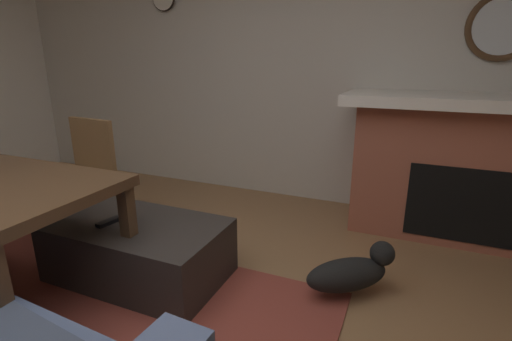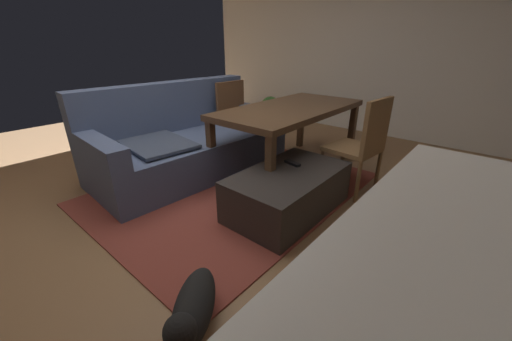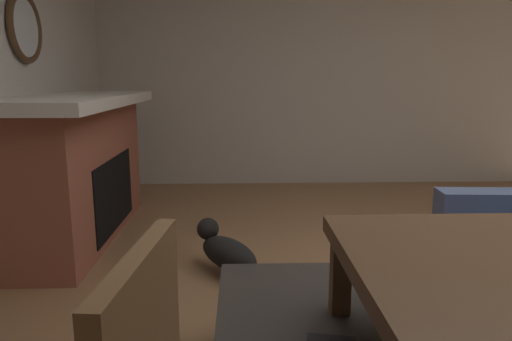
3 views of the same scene
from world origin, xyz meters
The scene contains 11 objects.
floor centered at (0.00, 0.00, 0.00)m, with size 8.33×8.33×0.00m, color olive.
wall_right_window_side centered at (3.47, 0.00, 1.40)m, with size 0.12×5.82×2.80m, color white.
area_rug centered at (0.51, -0.17, 0.01)m, with size 2.60×2.00×0.01m, color brown.
couch centered at (0.52, 0.57, 0.32)m, with size 2.17×1.12×0.97m.
ottoman_coffee_table centered at (0.51, -0.83, 0.19)m, with size 1.09×0.63×0.38m, color #2D2826.
tv_remote centered at (0.66, -0.76, 0.39)m, with size 0.05×0.16×0.02m, color black.
dining_table centered at (1.27, -0.32, 0.66)m, with size 1.78×0.87×0.74m.
dining_chair_south centered at (1.26, -1.14, 0.52)m, with size 0.48×0.48×0.93m.
dining_chair_north centered at (1.27, 0.51, 0.52)m, with size 0.46×0.46×0.93m.
potted_plant centered at (2.58, 0.98, 0.32)m, with size 0.34×0.34×0.54m.
small_dog centered at (-0.78, -1.16, 0.16)m, with size 0.52×0.47×0.28m.
Camera 2 is at (-1.38, -2.08, 1.37)m, focal length 20.55 mm.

